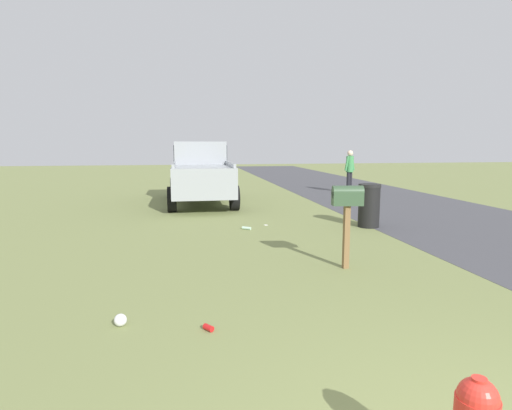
% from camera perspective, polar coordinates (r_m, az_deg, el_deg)
% --- Properties ---
extents(mailbox, '(0.27, 0.51, 1.36)m').
position_cam_1_polar(mailbox, '(6.85, 12.34, 0.33)').
color(mailbox, brown).
rests_on(mailbox, ground).
extents(pickup_truck, '(5.14, 2.16, 2.09)m').
position_cam_1_polar(pickup_truck, '(14.49, -7.58, 4.65)').
color(pickup_truck, '#93999E').
rests_on(pickup_truck, ground).
extents(trash_bin, '(0.54, 0.54, 1.05)m').
position_cam_1_polar(trash_bin, '(10.54, 15.14, -0.06)').
color(trash_bin, black).
rests_on(trash_bin, ground).
extents(pedestrian, '(0.30, 0.52, 1.75)m').
position_cam_1_polar(pedestrian, '(17.65, 12.64, 4.90)').
color(pedestrian, black).
rests_on(pedestrian, ground).
extents(litter_bottle_midfield_b, '(0.19, 0.22, 0.07)m').
position_cam_1_polar(litter_bottle_midfield_b, '(9.94, -1.30, -3.16)').
color(litter_bottle_midfield_b, '#B2D8BF').
rests_on(litter_bottle_midfield_b, ground).
extents(litter_bag_by_mailbox, '(0.14, 0.14, 0.14)m').
position_cam_1_polar(litter_bag_by_mailbox, '(5.07, -17.98, -14.68)').
color(litter_bag_by_mailbox, silver).
rests_on(litter_bag_by_mailbox, ground).
extents(litter_wrapper_midfield_a, '(0.13, 0.11, 0.01)m').
position_cam_1_polar(litter_wrapper_midfield_a, '(10.48, 1.36, -2.73)').
color(litter_wrapper_midfield_a, silver).
rests_on(litter_wrapper_midfield_a, ground).
extents(litter_can_far_scatter, '(0.14, 0.13, 0.07)m').
position_cam_1_polar(litter_can_far_scatter, '(4.77, -6.50, -16.27)').
color(litter_can_far_scatter, red).
rests_on(litter_can_far_scatter, ground).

